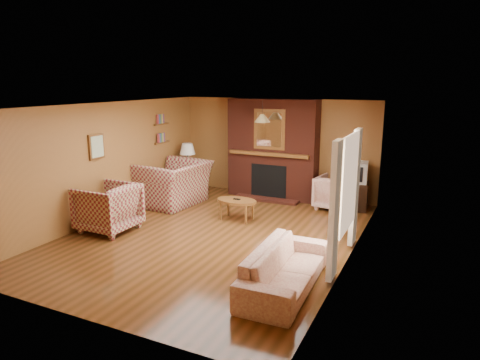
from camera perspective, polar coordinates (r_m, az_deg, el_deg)
The scene contains 20 objects.
floor at distance 8.12m, azimuth -3.44°, elevation -7.26°, with size 6.50×6.50×0.00m, color #43270E.
ceiling at distance 7.62m, azimuth -3.69°, elevation 9.91°, with size 6.50×6.50×0.00m, color white.
wall_back at distance 10.70m, azimuth 4.88°, elevation 4.33°, with size 6.50×6.50×0.00m, color #9C6130.
wall_front at distance 5.27m, azimuth -20.90°, elevation -5.69°, with size 6.50×6.50×0.00m, color #9C6130.
wall_left at distance 9.23m, azimuth -17.30°, elevation 2.39°, with size 6.50×6.50×0.00m, color #9C6130.
wall_right at distance 6.96m, azimuth 14.81°, elevation -0.82°, with size 6.50×6.50×0.00m, color #9C6130.
fireplace at distance 10.45m, azimuth 4.36°, elevation 4.04°, with size 2.20×0.82×2.40m.
window_right at distance 6.79m, azimuth 14.06°, elevation -1.75°, with size 0.10×1.85×2.00m.
bookshelf at distance 10.59m, azimuth -10.28°, elevation 6.63°, with size 0.09×0.55×0.71m.
botanical_print at distance 8.94m, azimuth -18.58°, elevation 4.24°, with size 0.05×0.40×0.50m.
pendant_light at distance 9.72m, azimuth 2.98°, elevation 8.24°, with size 0.36×0.36×0.48m.
plaid_loveseat at distance 10.05m, azimuth -8.89°, elevation -0.43°, with size 1.52×1.33×0.99m, color maroon.
plaid_armchair at distance 8.56m, azimuth -17.19°, elevation -3.53°, with size 0.98×1.00×0.91m, color maroon.
floral_sofa at distance 6.08m, azimuth 6.02°, elevation -11.57°, with size 1.99×0.78×0.58m, color beige.
floral_armchair at distance 9.82m, azimuth 12.63°, elevation -1.65°, with size 0.80×0.82×0.75m, color beige.
coffee_table at distance 8.82m, azimuth -0.43°, elevation -2.98°, with size 0.86×0.53×0.46m.
side_table at distance 11.08m, azimuth -6.91°, elevation -0.08°, with size 0.47×0.47×0.63m, color brown.
table_lamp at distance 10.94m, azimuth -7.01°, elevation 3.38°, with size 0.40×0.40×0.65m.
tv_stand at distance 9.92m, azimuth 15.01°, elevation -2.02°, with size 0.57×0.52×0.62m, color black.
crt_tv at distance 9.79m, azimuth 15.19°, elevation 1.02°, with size 0.55×0.55×0.46m.
Camera 1 is at (3.68, -6.66, 2.82)m, focal length 32.00 mm.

